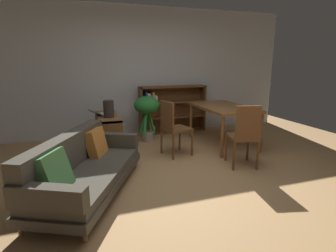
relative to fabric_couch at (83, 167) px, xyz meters
The scene contains 11 objects.
ground_plane 1.36m from the fabric_couch, ahead, with size 8.16×8.16×0.00m, color tan.
back_wall_panel 3.09m from the fabric_couch, 63.23° to the left, with size 6.80×0.10×2.70m, color silver.
fabric_couch is the anchor object (origin of this frame).
media_console 1.70m from the fabric_couch, 73.98° to the left, with size 0.38×1.08×0.63m.
open_laptop 1.77m from the fabric_couch, 77.36° to the left, with size 0.43×0.37×0.09m.
desk_speaker 1.57m from the fabric_couch, 71.55° to the left, with size 0.18×0.18×0.29m.
potted_floor_plant 2.32m from the fabric_couch, 56.55° to the left, with size 0.51×0.51×0.91m.
dining_table 2.86m from the fabric_couch, 25.05° to the left, with size 0.85×1.40×0.75m.
dining_chair_near 2.31m from the fabric_couch, ahead, with size 0.49×0.51×0.96m.
dining_chair_far 1.74m from the fabric_couch, 32.13° to the left, with size 0.51×0.49×0.94m.
bookshelf 3.09m from the fabric_couch, 52.25° to the left, with size 1.51×0.29×1.05m.
Camera 1 is at (-1.28, -3.02, 1.55)m, focal length 28.21 mm.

